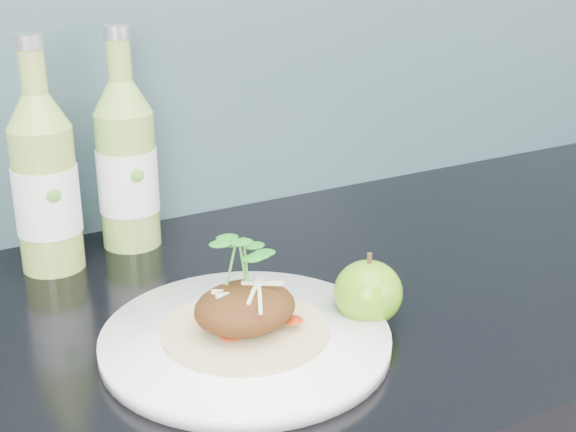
% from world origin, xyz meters
% --- Properties ---
extents(dinner_plate, '(0.32, 0.32, 0.02)m').
position_xyz_m(dinner_plate, '(-0.01, 1.62, 0.91)').
color(dinner_plate, white).
rests_on(dinner_plate, kitchen_counter).
extents(pork_taco, '(0.16, 0.16, 0.10)m').
position_xyz_m(pork_taco, '(-0.01, 1.62, 0.94)').
color(pork_taco, tan).
rests_on(pork_taco, dinner_plate).
extents(green_apple, '(0.09, 0.09, 0.08)m').
position_xyz_m(green_apple, '(0.12, 1.60, 0.93)').
color(green_apple, '#4A9310').
rests_on(green_apple, kitchen_counter).
extents(cider_bottle_left, '(0.08, 0.08, 0.27)m').
position_xyz_m(cider_bottle_left, '(-0.12, 1.89, 1.00)').
color(cider_bottle_left, '#8DA745').
rests_on(cider_bottle_left, kitchen_counter).
extents(cider_bottle_right, '(0.09, 0.09, 0.27)m').
position_xyz_m(cider_bottle_right, '(-0.02, 1.92, 1.00)').
color(cider_bottle_right, '#83AB47').
rests_on(cider_bottle_right, kitchen_counter).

